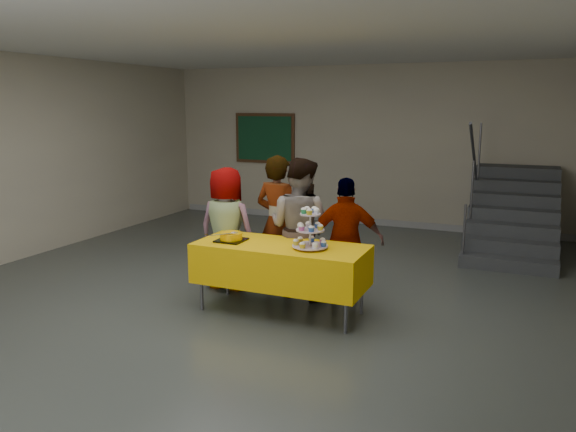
{
  "coord_description": "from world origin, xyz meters",
  "views": [
    {
      "loc": [
        2.87,
        -5.36,
        2.25
      ],
      "look_at": [
        0.46,
        0.24,
        1.05
      ],
      "focal_mm": 35.0,
      "sensor_mm": 36.0,
      "label": 1
    }
  ],
  "objects_px": {
    "schoolchild_a": "(226,229)",
    "schoolchild_c": "(300,228)",
    "noticeboard": "(265,138)",
    "bake_table": "(281,264)",
    "schoolchild_b": "(278,223)",
    "staircase": "(513,218)",
    "bear_cake": "(231,236)",
    "schoolchild_d": "(346,241)",
    "cupcake_stand": "(310,232)"
  },
  "relations": [
    {
      "from": "schoolchild_b",
      "to": "noticeboard",
      "type": "distance_m",
      "value": 4.75
    },
    {
      "from": "cupcake_stand",
      "to": "schoolchild_a",
      "type": "height_order",
      "value": "schoolchild_a"
    },
    {
      "from": "bear_cake",
      "to": "bake_table",
      "type": "bearing_deg",
      "value": 6.7
    },
    {
      "from": "bake_table",
      "to": "staircase",
      "type": "xyz_separation_m",
      "value": [
        2.24,
        4.09,
        -0.07
      ]
    },
    {
      "from": "cupcake_stand",
      "to": "schoolchild_d",
      "type": "xyz_separation_m",
      "value": [
        0.2,
        0.64,
        -0.22
      ]
    },
    {
      "from": "schoolchild_a",
      "to": "noticeboard",
      "type": "xyz_separation_m",
      "value": [
        -1.59,
        4.42,
        0.84
      ]
    },
    {
      "from": "bake_table",
      "to": "schoolchild_a",
      "type": "relative_size",
      "value": 1.24
    },
    {
      "from": "noticeboard",
      "to": "schoolchild_c",
      "type": "bearing_deg",
      "value": -59.64
    },
    {
      "from": "bake_table",
      "to": "schoolchild_a",
      "type": "height_order",
      "value": "schoolchild_a"
    },
    {
      "from": "bear_cake",
      "to": "schoolchild_b",
      "type": "relative_size",
      "value": 0.21
    },
    {
      "from": "schoolchild_b",
      "to": "staircase",
      "type": "xyz_separation_m",
      "value": [
        2.62,
        3.32,
        -0.35
      ]
    },
    {
      "from": "bear_cake",
      "to": "schoolchild_c",
      "type": "height_order",
      "value": "schoolchild_c"
    },
    {
      "from": "bear_cake",
      "to": "noticeboard",
      "type": "xyz_separation_m",
      "value": [
        -1.98,
        4.99,
        0.77
      ]
    },
    {
      "from": "schoolchild_c",
      "to": "noticeboard",
      "type": "bearing_deg",
      "value": -49.96
    },
    {
      "from": "bear_cake",
      "to": "staircase",
      "type": "distance_m",
      "value": 5.03
    },
    {
      "from": "schoolchild_a",
      "to": "bake_table",
      "type": "bearing_deg",
      "value": 151.03
    },
    {
      "from": "schoolchild_d",
      "to": "bake_table",
      "type": "bearing_deg",
      "value": 30.73
    },
    {
      "from": "cupcake_stand",
      "to": "staircase",
      "type": "bearing_deg",
      "value": 65.43
    },
    {
      "from": "schoolchild_a",
      "to": "schoolchild_d",
      "type": "height_order",
      "value": "schoolchild_a"
    },
    {
      "from": "bear_cake",
      "to": "staircase",
      "type": "bearing_deg",
      "value": 55.89
    },
    {
      "from": "schoolchild_b",
      "to": "staircase",
      "type": "bearing_deg",
      "value": -120.18
    },
    {
      "from": "cupcake_stand",
      "to": "schoolchild_a",
      "type": "distance_m",
      "value": 1.44
    },
    {
      "from": "schoolchild_a",
      "to": "staircase",
      "type": "height_order",
      "value": "staircase"
    },
    {
      "from": "schoolchild_b",
      "to": "staircase",
      "type": "height_order",
      "value": "staircase"
    },
    {
      "from": "bake_table",
      "to": "bear_cake",
      "type": "relative_size",
      "value": 5.25
    },
    {
      "from": "schoolchild_c",
      "to": "schoolchild_d",
      "type": "distance_m",
      "value": 0.59
    },
    {
      "from": "schoolchild_d",
      "to": "noticeboard",
      "type": "height_order",
      "value": "noticeboard"
    },
    {
      "from": "cupcake_stand",
      "to": "noticeboard",
      "type": "relative_size",
      "value": 0.34
    },
    {
      "from": "bear_cake",
      "to": "schoolchild_d",
      "type": "xyz_separation_m",
      "value": [
        1.13,
        0.67,
        -0.1
      ]
    },
    {
      "from": "bear_cake",
      "to": "schoolchild_c",
      "type": "distance_m",
      "value": 0.87
    },
    {
      "from": "bake_table",
      "to": "schoolchild_c",
      "type": "xyz_separation_m",
      "value": [
        -0.02,
        0.61,
        0.27
      ]
    },
    {
      "from": "schoolchild_a",
      "to": "schoolchild_d",
      "type": "relative_size",
      "value": 1.04
    },
    {
      "from": "schoolchild_b",
      "to": "noticeboard",
      "type": "xyz_separation_m",
      "value": [
        -2.17,
        4.15,
        0.77
      ]
    },
    {
      "from": "cupcake_stand",
      "to": "schoolchild_c",
      "type": "relative_size",
      "value": 0.27
    },
    {
      "from": "bake_table",
      "to": "staircase",
      "type": "bearing_deg",
      "value": 61.28
    },
    {
      "from": "bake_table",
      "to": "schoolchild_b",
      "type": "xyz_separation_m",
      "value": [
        -0.38,
        0.77,
        0.28
      ]
    },
    {
      "from": "schoolchild_a",
      "to": "staircase",
      "type": "xyz_separation_m",
      "value": [
        3.2,
        3.58,
        -0.27
      ]
    },
    {
      "from": "bear_cake",
      "to": "schoolchild_a",
      "type": "distance_m",
      "value": 0.7
    },
    {
      "from": "bear_cake",
      "to": "schoolchild_c",
      "type": "xyz_separation_m",
      "value": [
        0.55,
        0.67,
        0.0
      ]
    },
    {
      "from": "bear_cake",
      "to": "noticeboard",
      "type": "height_order",
      "value": "noticeboard"
    },
    {
      "from": "schoolchild_d",
      "to": "noticeboard",
      "type": "distance_m",
      "value": 5.39
    },
    {
      "from": "bear_cake",
      "to": "schoolchild_a",
      "type": "height_order",
      "value": "schoolchild_a"
    },
    {
      "from": "noticeboard",
      "to": "bake_table",
      "type": "bearing_deg",
      "value": -62.6
    },
    {
      "from": "schoolchild_a",
      "to": "schoolchild_b",
      "type": "bearing_deg",
      "value": -156.74
    },
    {
      "from": "schoolchild_d",
      "to": "staircase",
      "type": "distance_m",
      "value": 3.88
    },
    {
      "from": "schoolchild_c",
      "to": "staircase",
      "type": "xyz_separation_m",
      "value": [
        2.27,
        3.48,
        -0.34
      ]
    },
    {
      "from": "bear_cake",
      "to": "schoolchild_b",
      "type": "bearing_deg",
      "value": 77.01
    },
    {
      "from": "staircase",
      "to": "schoolchild_c",
      "type": "bearing_deg",
      "value": -123.04
    },
    {
      "from": "cupcake_stand",
      "to": "schoolchild_b",
      "type": "xyz_separation_m",
      "value": [
        -0.74,
        0.81,
        -0.12
      ]
    },
    {
      "from": "schoolchild_a",
      "to": "schoolchild_c",
      "type": "height_order",
      "value": "schoolchild_c"
    }
  ]
}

